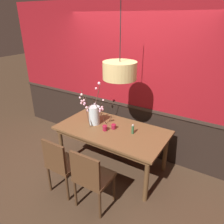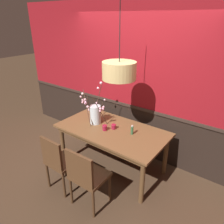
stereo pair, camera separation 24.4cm
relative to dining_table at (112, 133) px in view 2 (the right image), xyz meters
name	(u,v)px [view 2 (the right image)]	position (x,y,z in m)	size (l,w,h in m)	color
ground_plane	(112,166)	(0.00, 0.00, -0.67)	(24.00, 24.00, 0.00)	#422D1E
back_wall	(136,84)	(0.00, 0.71, 0.67)	(5.65, 0.14, 2.70)	black
dining_table	(112,133)	(0.00, 0.00, 0.00)	(1.78, 0.95, 0.75)	brown
chair_near_side_left	(59,160)	(-0.31, -0.87, -0.15)	(0.42, 0.40, 0.91)	#4C301C
chair_far_side_left	(126,118)	(-0.32, 0.91, -0.17)	(0.46, 0.44, 0.87)	#4C301C
chair_near_side_right	(86,175)	(0.23, -0.87, -0.15)	(0.47, 0.43, 0.92)	#4C301C
chair_far_side_right	(151,125)	(0.27, 0.88, -0.13)	(0.45, 0.43, 0.97)	#4C301C
vase_with_blossoms	(95,114)	(-0.36, 0.01, 0.25)	(0.39, 0.46, 0.68)	silver
candle_holder_nearer_center	(114,127)	(0.02, 0.02, 0.12)	(0.08, 0.08, 0.08)	maroon
candle_holder_nearer_edge	(105,128)	(-0.07, -0.10, 0.13)	(0.08, 0.08, 0.09)	maroon
condiment_bottle	(132,130)	(0.35, 0.05, 0.15)	(0.04, 0.04, 0.15)	#2D5633
pendant_lamp	(119,71)	(0.14, -0.02, 1.06)	(0.48, 0.48, 1.09)	tan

